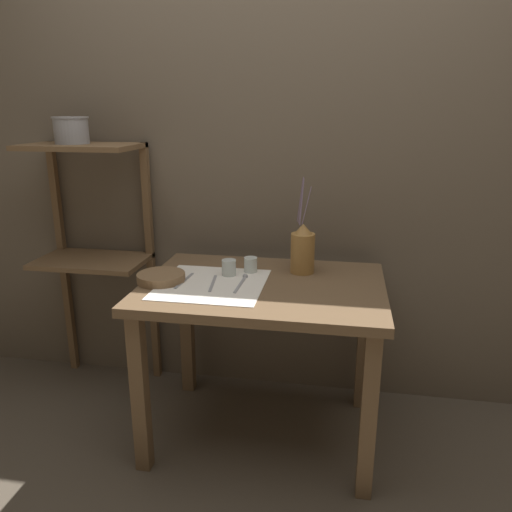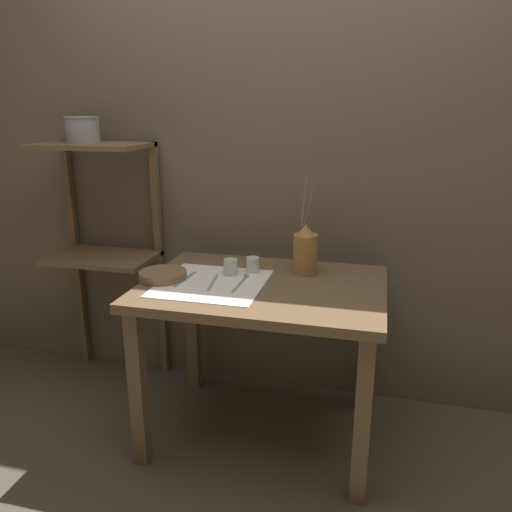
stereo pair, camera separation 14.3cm
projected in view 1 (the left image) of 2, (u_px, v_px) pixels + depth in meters
ground_plane at (262, 432)px, 2.34m from camera, size 12.00×12.00×0.00m
stone_wall_back at (279, 163)px, 2.45m from camera, size 7.00×0.06×2.40m
wooden_table at (263, 308)px, 2.15m from camera, size 1.02×0.75×0.74m
wooden_shelf_unit at (92, 223)px, 2.52m from camera, size 0.54×0.34×1.29m
linen_cloth at (212, 284)px, 2.11m from camera, size 0.44×0.45×0.00m
pitcher_with_flowers at (303, 250)px, 2.23m from camera, size 0.11×0.11×0.43m
wooden_bowl at (161, 277)px, 2.14m from camera, size 0.21×0.21×0.04m
glass_tumbler_near at (229, 268)px, 2.21m from camera, size 0.06×0.06×0.07m
glass_tumbler_far at (251, 265)px, 2.25m from camera, size 0.06×0.06×0.07m
fork_inner at (184, 281)px, 2.14m from camera, size 0.03×0.20×0.00m
fork_outer at (213, 283)px, 2.11m from camera, size 0.04×0.20×0.00m
spoon_inner at (243, 280)px, 2.15m from camera, size 0.02×0.21×0.02m
metal_pot_large at (71, 129)px, 2.36m from camera, size 0.17×0.17×0.13m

